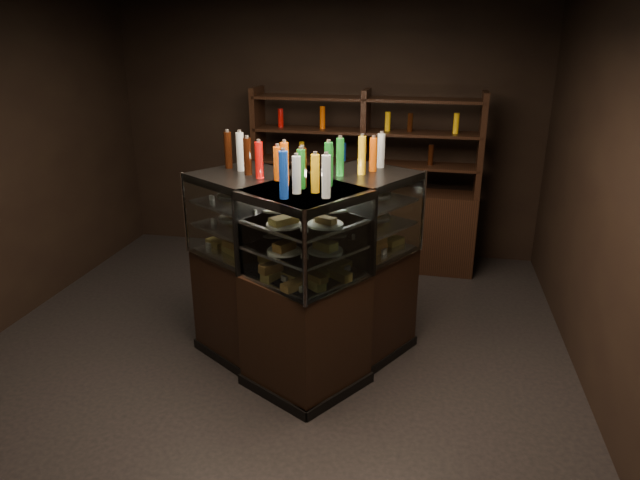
% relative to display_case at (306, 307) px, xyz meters
% --- Properties ---
extents(ground, '(5.00, 5.00, 0.00)m').
position_rel_display_case_xyz_m(ground, '(-0.34, 0.20, -0.52)').
color(ground, black).
rests_on(ground, ground).
extents(room_shell, '(5.02, 5.02, 3.01)m').
position_rel_display_case_xyz_m(room_shell, '(-0.34, 0.20, 1.42)').
color(room_shell, black).
rests_on(room_shell, ground).
extents(display_case, '(1.89, 1.59, 1.55)m').
position_rel_display_case_xyz_m(display_case, '(0.00, 0.00, 0.00)').
color(display_case, black).
rests_on(display_case, ground).
extents(food_display, '(1.44, 1.20, 0.47)m').
position_rel_display_case_xyz_m(food_display, '(0.00, -0.01, 0.63)').
color(food_display, '#C18C45').
rests_on(food_display, display_case).
extents(bottles_top, '(1.27, 1.06, 0.30)m').
position_rel_display_case_xyz_m(bottles_top, '(-0.00, 0.00, 1.17)').
color(bottles_top, black).
rests_on(bottles_top, display_case).
extents(potted_conifer, '(0.34, 0.34, 0.73)m').
position_rel_display_case_xyz_m(potted_conifer, '(0.56, 0.52, -0.10)').
color(potted_conifer, black).
rests_on(potted_conifer, ground).
extents(back_shelving, '(2.53, 0.49, 2.00)m').
position_rel_display_case_xyz_m(back_shelving, '(0.18, 2.25, 0.09)').
color(back_shelving, black).
rests_on(back_shelving, ground).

